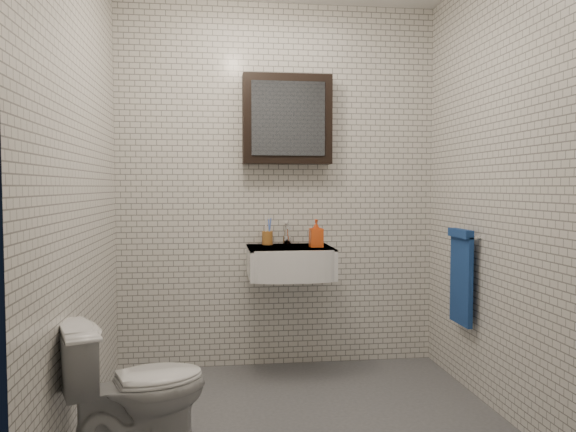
{
  "coord_description": "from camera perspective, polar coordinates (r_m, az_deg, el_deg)",
  "views": [
    {
      "loc": [
        -0.43,
        -2.87,
        1.25
      ],
      "look_at": [
        -0.0,
        0.45,
        1.07
      ],
      "focal_mm": 35.0,
      "sensor_mm": 36.0,
      "label": 1
    }
  ],
  "objects": [
    {
      "name": "toilet",
      "position": [
        2.77,
        -15.19,
        -16.53
      ],
      "size": [
        0.73,
        0.57,
        0.65
      ],
      "primitive_type": "imported",
      "rotation": [
        0.0,
        0.0,
        1.94
      ],
      "color": "silver",
      "rests_on": "ground"
    },
    {
      "name": "towel_rail",
      "position": [
        3.58,
        17.2,
        -5.52
      ],
      "size": [
        0.09,
        0.3,
        0.58
      ],
      "color": "silver",
      "rests_on": "room_shell"
    },
    {
      "name": "washbasin",
      "position": [
        3.67,
        0.28,
        -4.68
      ],
      "size": [
        0.55,
        0.5,
        0.2
      ],
      "color": "white",
      "rests_on": "room_shell"
    },
    {
      "name": "faucet",
      "position": [
        3.84,
        -0.1,
        -1.91
      ],
      "size": [
        0.06,
        0.2,
        0.15
      ],
      "color": "silver",
      "rests_on": "washbasin"
    },
    {
      "name": "ground",
      "position": [
        3.15,
        1.2,
        -20.18
      ],
      "size": [
        2.2,
        2.0,
        0.01
      ],
      "primitive_type": "cube",
      "color": "#494C51",
      "rests_on": "ground"
    },
    {
      "name": "toothbrush_cup",
      "position": [
        3.84,
        -2.1,
        -2.17
      ],
      "size": [
        0.08,
        0.08,
        0.2
      ],
      "rotation": [
        0.0,
        0.0,
        0.03
      ],
      "color": "#9F6227",
      "rests_on": "washbasin"
    },
    {
      "name": "soap_bottle",
      "position": [
        3.68,
        2.88,
        -1.76
      ],
      "size": [
        0.09,
        0.09,
        0.18
      ],
      "primitive_type": "imported",
      "rotation": [
        0.0,
        0.0,
        0.05
      ],
      "color": "orange",
      "rests_on": "washbasin"
    },
    {
      "name": "room_shell",
      "position": [
        2.91,
        1.24,
        7.34
      ],
      "size": [
        2.22,
        2.02,
        2.51
      ],
      "color": "silver",
      "rests_on": "ground"
    },
    {
      "name": "mirror_cabinet",
      "position": [
        3.85,
        -0.1,
        9.76
      ],
      "size": [
        0.6,
        0.15,
        0.6
      ],
      "color": "black",
      "rests_on": "room_shell"
    }
  ]
}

